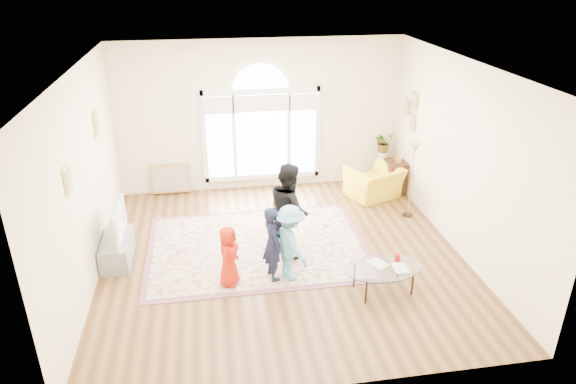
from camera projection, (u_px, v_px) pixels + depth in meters
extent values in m
plane|color=#543417|center=(283.00, 256.00, 8.76)|extent=(6.00, 6.00, 0.00)
plane|color=beige|center=(261.00, 116.00, 10.79)|extent=(6.00, 0.00, 6.00)
plane|color=beige|center=(326.00, 273.00, 5.40)|extent=(6.00, 0.00, 6.00)
plane|color=beige|center=(84.00, 181.00, 7.66)|extent=(0.00, 6.00, 6.00)
plane|color=beige|center=(461.00, 158.00, 8.54)|extent=(0.00, 6.00, 6.00)
plane|color=white|center=(282.00, 66.00, 7.43)|extent=(6.00, 6.00, 0.00)
cube|color=white|center=(263.00, 176.00, 11.31)|extent=(2.50, 0.08, 0.10)
cube|color=white|center=(261.00, 91.00, 10.53)|extent=(2.50, 0.08, 0.10)
cube|color=white|center=(204.00, 138.00, 10.74)|extent=(0.10, 0.08, 2.00)
cube|color=white|center=(318.00, 132.00, 11.10)|extent=(0.10, 0.08, 2.00)
cube|color=#C6E2FF|center=(219.00, 137.00, 10.79)|extent=(0.55, 0.02, 1.80)
cube|color=#C6E2FF|center=(303.00, 133.00, 11.05)|extent=(0.55, 0.02, 1.80)
cube|color=#C6E2FF|center=(262.00, 135.00, 10.92)|extent=(1.10, 0.02, 1.80)
cylinder|color=#C6E2FF|center=(261.00, 93.00, 10.55)|extent=(1.20, 0.02, 1.20)
cube|color=white|center=(234.00, 137.00, 10.83)|extent=(0.07, 0.04, 1.80)
cube|color=white|center=(289.00, 134.00, 11.00)|extent=(0.07, 0.04, 1.80)
cube|color=white|center=(218.00, 105.00, 10.42)|extent=(0.65, 0.12, 0.35)
cube|color=white|center=(261.00, 103.00, 10.55)|extent=(1.20, 0.12, 0.35)
cube|color=white|center=(304.00, 101.00, 10.68)|extent=(0.65, 0.12, 0.35)
cube|color=tan|center=(96.00, 123.00, 8.62)|extent=(0.03, 0.34, 0.40)
cube|color=#ADA38E|center=(97.00, 123.00, 8.62)|extent=(0.01, 0.28, 0.34)
cube|color=tan|center=(67.00, 179.00, 6.69)|extent=(0.03, 0.30, 0.36)
cube|color=#ADA38E|center=(69.00, 179.00, 6.69)|extent=(0.01, 0.24, 0.30)
cube|color=tan|center=(415.00, 101.00, 10.19)|extent=(0.03, 0.28, 0.34)
cube|color=#ADA38E|center=(414.00, 101.00, 10.19)|extent=(0.01, 0.22, 0.28)
cube|color=tan|center=(413.00, 122.00, 10.37)|extent=(0.03, 0.28, 0.34)
cube|color=#ADA38E|center=(412.00, 122.00, 10.36)|extent=(0.01, 0.22, 0.28)
cube|color=tan|center=(407.00, 107.00, 10.59)|extent=(0.03, 0.26, 0.32)
cube|color=#ADA38E|center=(407.00, 107.00, 10.59)|extent=(0.01, 0.20, 0.26)
cube|color=beige|center=(257.00, 247.00, 9.02)|extent=(3.60, 2.60, 0.02)
cube|color=#864C5B|center=(257.00, 247.00, 9.02)|extent=(3.80, 2.80, 0.01)
cube|color=gray|center=(117.00, 249.00, 8.54)|extent=(0.45, 1.00, 0.42)
imported|color=black|center=(113.00, 223.00, 8.33)|extent=(0.13, 1.02, 0.59)
cube|color=#629EE8|center=(119.00, 222.00, 8.34)|extent=(0.02, 0.83, 0.47)
ellipsoid|color=silver|center=(384.00, 268.00, 7.66)|extent=(1.28, 0.91, 0.02)
cylinder|color=black|center=(399.00, 268.00, 8.04)|extent=(0.03, 0.03, 0.40)
cylinder|color=black|center=(354.00, 276.00, 7.84)|extent=(0.03, 0.03, 0.40)
cylinder|color=black|center=(412.00, 283.00, 7.66)|extent=(0.03, 0.03, 0.40)
cylinder|color=black|center=(366.00, 292.00, 7.46)|extent=(0.03, 0.03, 0.40)
imported|color=#B2A58C|center=(373.00, 266.00, 7.66)|extent=(0.33, 0.36, 0.03)
imported|color=#B2A58C|center=(393.00, 269.00, 7.61)|extent=(0.23, 0.30, 0.02)
cylinder|color=red|center=(397.00, 258.00, 7.80)|extent=(0.07, 0.07, 0.12)
imported|color=yellow|center=(374.00, 183.00, 10.78)|extent=(1.29, 1.22, 0.67)
cube|color=black|center=(395.00, 177.00, 11.03)|extent=(0.40, 0.50, 0.70)
cylinder|color=black|center=(408.00, 215.00, 10.13)|extent=(0.20, 0.20, 0.02)
cylinder|color=#BF8A3F|center=(411.00, 184.00, 9.85)|extent=(0.02, 0.02, 1.35)
cone|color=#CCB284|center=(415.00, 149.00, 9.55)|extent=(0.26, 0.26, 0.22)
cylinder|color=white|center=(382.00, 166.00, 11.57)|extent=(0.20, 0.20, 0.70)
imported|color=#33722D|center=(384.00, 142.00, 11.33)|extent=(0.52, 0.49, 0.47)
cube|color=tan|center=(172.00, 194.00, 11.07)|extent=(0.80, 0.14, 0.62)
imported|color=red|center=(229.00, 256.00, 7.79)|extent=(0.46, 0.56, 0.98)
imported|color=#141A32|center=(272.00, 243.00, 7.89)|extent=(0.39, 0.50, 1.23)
imported|color=black|center=(289.00, 209.00, 8.53)|extent=(0.69, 0.84, 1.61)
imported|color=#D295A0|center=(283.00, 218.00, 8.68)|extent=(0.54, 0.77, 1.21)
imported|color=#59A9C9|center=(290.00, 243.00, 7.87)|extent=(0.73, 0.92, 1.25)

